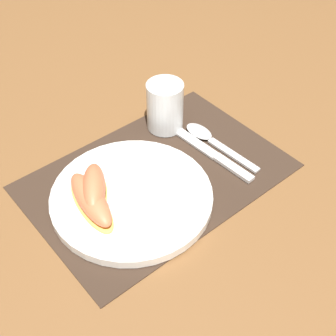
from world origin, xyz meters
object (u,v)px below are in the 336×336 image
Objects in this scene: juice_glass at (165,109)px; citrus_wedge_0 at (94,189)px; knife at (210,152)px; plate at (132,197)px; spoon at (208,137)px; fork at (130,197)px; citrus_wedge_1 at (92,201)px.

citrus_wedge_0 is (-0.22, -0.08, -0.01)m from juice_glass.
plate is at bearing -179.71° from knife.
spoon is 0.22m from fork.
juice_glass is at bearing 34.48° from fork.
knife is (0.18, 0.00, -0.01)m from plate.
juice_glass is at bearing 95.99° from knife.
citrus_wedge_0 reaches higher than plate.
citrus_wedge_0 reaches higher than fork.
citrus_wedge_1 is (-0.24, -0.10, -0.01)m from juice_glass.
citrus_wedge_1 reaches higher than plate.
juice_glass is 0.24m from citrus_wedge_0.
fork is at bearing -178.18° from knife.
citrus_wedge_0 reaches higher than citrus_wedge_1.
juice_glass reaches higher than fork.
spoon reaches higher than knife.
fork is at bearing -41.86° from citrus_wedge_0.
knife is 0.24m from citrus_wedge_0.
knife is 1.54× the size of citrus_wedge_1.
citrus_wedge_1 reaches higher than spoon.
spoon is at bearing -0.20° from citrus_wedge_0.
knife is 1.90× the size of citrus_wedge_0.
plate reaches higher than knife.
spoon is at bearing 3.27° from citrus_wedge_1.
citrus_wedge_1 is (-0.07, 0.02, 0.02)m from plate.
citrus_wedge_0 is at bearing 46.28° from citrus_wedge_1.
spoon is 1.28× the size of citrus_wedge_1.
spoon is (0.02, 0.03, 0.00)m from knife.
fork reaches higher than plate.
spoon is 1.03× the size of fork.
juice_glass reaches higher than citrus_wedge_0.
juice_glass reaches higher than knife.
spoon is at bearing 9.88° from fork.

